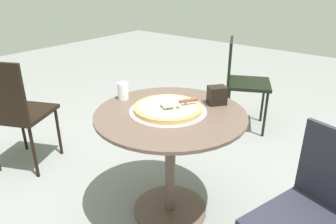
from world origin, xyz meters
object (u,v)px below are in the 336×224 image
object	(u,v)px
napkin_dispenser	(217,95)
drinking_cup	(123,91)
pizza_on_tray	(168,108)
pizza_server	(180,102)
patio_table	(170,142)
patio_chair_corner	(323,215)
patio_chair_far	(241,77)
patio_chair_near	(14,108)

from	to	relation	value
napkin_dispenser	drinking_cup	bearing A→B (deg)	159.09
pizza_on_tray	pizza_server	bearing A→B (deg)	-52.42
patio_table	patio_chair_corner	world-z (taller)	patio_chair_corner
pizza_server	patio_table	bearing A→B (deg)	148.90
drinking_cup	pizza_on_tray	bearing A→B (deg)	-85.47
pizza_server	patio_chair_corner	bearing A→B (deg)	-98.28
drinking_cup	patio_chair_far	distance (m)	1.42
napkin_dispenser	patio_chair_far	world-z (taller)	patio_chair_far
patio_table	drinking_cup	size ratio (longest dim) A/B	8.11
napkin_dispenser	pizza_on_tray	bearing A→B (deg)	-172.65
napkin_dispenser	patio_chair_far	size ratio (longest dim) A/B	0.13
patio_chair_corner	napkin_dispenser	bearing A→B (deg)	64.65
pizza_server	drinking_cup	size ratio (longest dim) A/B	1.94
pizza_server	patio_chair_far	bearing A→B (deg)	11.37
drinking_cup	patio_chair_corner	world-z (taller)	patio_chair_corner
pizza_on_tray	pizza_server	size ratio (longest dim) A/B	2.13
napkin_dispenser	patio_chair_near	distance (m)	1.48
drinking_cup	patio_chair_far	bearing A→B (deg)	-4.85
patio_chair_far	pizza_server	bearing A→B (deg)	-168.63
pizza_on_tray	patio_chair_far	xyz separation A→B (m)	(1.37, 0.21, -0.20)
pizza_on_tray	patio_chair_corner	bearing A→B (deg)	-95.08
drinking_cup	patio_chair_near	size ratio (longest dim) A/B	0.12
pizza_server	patio_chair_near	distance (m)	1.31
patio_table	napkin_dispenser	bearing A→B (deg)	-26.38
patio_chair_near	patio_chair_far	world-z (taller)	patio_chair_near
drinking_cup	patio_chair_near	distance (m)	0.93
patio_chair_far	patio_chair_corner	world-z (taller)	patio_chair_far
napkin_dispenser	patio_chair_corner	xyz separation A→B (m)	(-0.34, -0.73, -0.26)
patio_table	drinking_cup	distance (m)	0.43
pizza_server	napkin_dispenser	distance (m)	0.25
pizza_on_tray	pizza_server	distance (m)	0.08
pizza_on_tray	patio_chair_near	distance (m)	1.24
pizza_server	napkin_dispenser	bearing A→B (deg)	-25.25
drinking_cup	napkin_dispenser	world-z (taller)	napkin_dispenser
patio_table	pizza_server	world-z (taller)	pizza_server
patio_chair_near	drinking_cup	bearing A→B (deg)	-70.29
pizza_on_tray	patio_chair_corner	xyz separation A→B (m)	(-0.08, -0.89, -0.22)
patio_chair_near	pizza_server	bearing A→B (deg)	-73.23
drinking_cup	patio_chair_far	world-z (taller)	patio_chair_far
patio_table	pizza_on_tray	xyz separation A→B (m)	(0.01, 0.02, 0.20)
patio_chair_near	patio_chair_far	size ratio (longest dim) A/B	1.02
pizza_on_tray	napkin_dispenser	xyz separation A→B (m)	(0.27, -0.16, 0.04)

